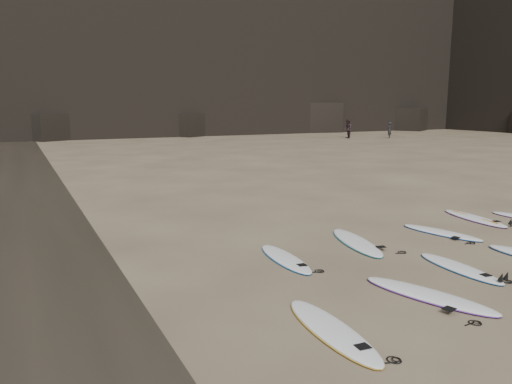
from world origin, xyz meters
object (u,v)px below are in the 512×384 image
at_px(surfboard_7, 441,232).
at_px(person_a, 389,130).
at_px(surfboard_5, 285,258).
at_px(surfboard_8, 474,218).
at_px(surfboard_1, 429,295).
at_px(surfboard_6, 356,242).
at_px(person_b, 348,129).
at_px(surfboard_0, 332,329).
at_px(surfboard_2, 459,268).

relative_size(surfboard_7, person_a, 1.42).
relative_size(surfboard_5, surfboard_8, 0.91).
relative_size(surfboard_1, person_a, 1.58).
xyz_separation_m(surfboard_6, person_a, (26.98, 30.25, 0.77)).
distance_m(surfboard_5, person_b, 40.87).
height_order(surfboard_0, surfboard_1, surfboard_1).
relative_size(surfboard_0, surfboard_6, 0.94).
xyz_separation_m(surfboard_2, surfboard_8, (4.10, 3.16, 0.01)).
height_order(surfboard_0, person_a, person_a).
xyz_separation_m(surfboard_5, person_b, (25.19, 32.16, 0.92)).
distance_m(surfboard_0, surfboard_6, 5.09).
bearing_deg(surfboard_8, person_b, 67.34).
relative_size(surfboard_6, person_b, 1.38).
distance_m(surfboard_6, person_a, 40.54).
bearing_deg(surfboard_5, surfboard_7, 5.79).
bearing_deg(surfboard_7, surfboard_0, -163.06).
xyz_separation_m(surfboard_5, person_a, (29.23, 30.64, 0.77)).
height_order(surfboard_6, person_b, person_b).
height_order(surfboard_6, person_a, person_a).
height_order(surfboard_5, surfboard_8, surfboard_8).
relative_size(surfboard_5, person_a, 1.42).
distance_m(surfboard_6, surfboard_8, 4.89).
xyz_separation_m(surfboard_0, person_b, (26.30, 35.60, 0.92)).
relative_size(surfboard_0, surfboard_1, 0.97).
bearing_deg(surfboard_6, person_a, 61.69).
relative_size(surfboard_0, surfboard_8, 0.99).
relative_size(surfboard_1, surfboard_8, 1.01).
relative_size(person_a, person_b, 0.85).
height_order(surfboard_1, surfboard_8, surfboard_1).
bearing_deg(surfboard_1, person_a, 32.24).
bearing_deg(surfboard_0, person_a, 51.47).
xyz_separation_m(person_a, person_b, (-4.03, 1.53, 0.15)).
height_order(surfboard_2, surfboard_7, surfboard_7).
relative_size(surfboard_6, person_a, 1.63).
bearing_deg(surfboard_7, surfboard_8, 6.41).
distance_m(surfboard_0, person_a, 45.63).
distance_m(surfboard_2, surfboard_7, 3.02).
height_order(surfboard_7, person_a, person_a).
xyz_separation_m(surfboard_2, person_b, (22.20, 34.33, 0.92)).
relative_size(surfboard_7, person_b, 1.20).
xyz_separation_m(surfboard_0, surfboard_8, (8.21, 4.43, 0.00)).
relative_size(surfboard_0, surfboard_7, 1.08).
bearing_deg(person_a, surfboard_8, 9.58).
distance_m(surfboard_1, surfboard_5, 3.29).
height_order(surfboard_2, surfboard_5, surfboard_5).
bearing_deg(surfboard_7, person_a, 37.36).
bearing_deg(surfboard_2, surfboard_7, 53.51).
relative_size(surfboard_2, person_b, 1.17).
relative_size(surfboard_0, surfboard_2, 1.11).
distance_m(surfboard_2, person_a, 42.01).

